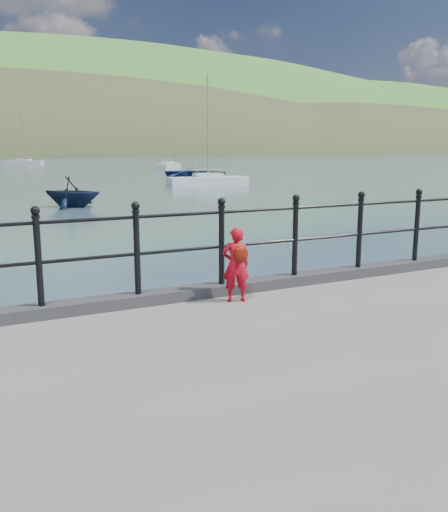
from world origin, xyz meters
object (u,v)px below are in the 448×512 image
child (236,264)px  sailboat_far (168,166)px  sailboat_near (208,181)px  railing (181,239)px  sailboat_deep (24,163)px  launch_navy (72,192)px  launch_blue (197,173)px

child → sailboat_far: size_ratio=0.11×
sailboat_near → sailboat_far: (9.52, 34.63, 0.00)m
railing → sailboat_deep: bearing=85.0°
launch_navy → sailboat_near: 16.83m
launch_navy → launch_blue: bearing=1.7°
railing → child: bearing=-33.7°
launch_navy → sailboat_deep: 72.33m
launch_blue → sailboat_near: size_ratio=0.69×
launch_navy → sailboat_deep: bearing=35.8°
launch_blue → railing: bearing=-155.3°
railing → child: size_ratio=18.26×
railing → launch_blue: bearing=66.4°
sailboat_deep → sailboat_far: 31.18m
child → sailboat_near: bearing=-96.6°
launch_navy → child: bearing=-145.0°
railing → child: 0.80m
railing → sailboat_far: size_ratio=2.00×
sailboat_near → sailboat_deep: sailboat_deep is taller
railing → launch_navy: railing is taller
launch_blue → sailboat_deep: 53.99m
child → launch_blue: size_ratio=0.17×
sailboat_near → sailboat_far: sailboat_far is taller
launch_blue → sailboat_deep: (-9.48, 53.15, -0.28)m
railing → launch_blue: (17.77, 40.58, -1.21)m
child → launch_blue: (17.15, 40.99, -0.89)m
railing → launch_blue: size_ratio=3.03×
railing → sailboat_far: sailboat_far is taller
sailboat_far → launch_navy: bearing=-165.5°
railing → sailboat_near: bearing=64.9°
launch_blue → sailboat_near: bearing=-148.8°
sailboat_far → sailboat_near: bearing=-155.0°
child → sailboat_deep: 94.46m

